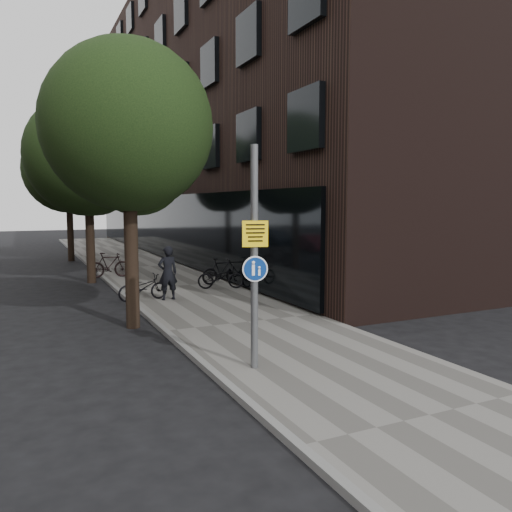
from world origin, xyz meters
TOP-DOWN VIEW (x-y plane):
  - ground at (0.00, 0.00)m, footprint 120.00×120.00m
  - sidewalk at (0.25, 10.00)m, footprint 4.50×60.00m
  - curb_edge at (-2.00, 10.00)m, footprint 0.15×60.00m
  - building_right_dark_brick at (8.50, 22.00)m, footprint 12.00×40.00m
  - street_tree_near at (-2.53, 4.64)m, footprint 4.40×4.40m
  - street_tree_mid at (-2.53, 13.14)m, footprint 5.00×5.00m
  - street_tree_far at (-2.53, 22.14)m, footprint 5.00×5.00m
  - signpost at (-1.21, -0.20)m, footprint 0.49×0.15m
  - pedestrian at (-0.86, 7.34)m, footprint 0.67×0.45m
  - parked_bike_facade_near at (1.55, 8.65)m, footprint 1.84×1.09m
  - parked_bike_facade_far at (2.00, 9.72)m, footprint 1.77×0.67m
  - parked_bike_curb_near at (-1.64, 7.58)m, footprint 1.72×0.78m
  - parked_bike_curb_far at (-1.80, 13.37)m, footprint 1.84×0.57m

SIDE VIEW (x-z plane):
  - ground at x=0.00m, z-range 0.00..0.00m
  - sidewalk at x=0.25m, z-range 0.00..0.12m
  - curb_edge at x=-2.00m, z-range 0.00..0.13m
  - parked_bike_curb_near at x=-1.64m, z-range 0.12..0.99m
  - parked_bike_facade_near at x=1.55m, z-range 0.12..1.03m
  - parked_bike_facade_far at x=2.00m, z-range 0.12..1.16m
  - parked_bike_curb_far at x=-1.80m, z-range 0.12..1.22m
  - pedestrian at x=-0.86m, z-range 0.12..1.93m
  - signpost at x=-1.21m, z-range 0.14..4.43m
  - street_tree_near at x=-2.53m, z-range 1.36..8.86m
  - street_tree_mid at x=-2.53m, z-range 1.21..9.01m
  - street_tree_far at x=-2.53m, z-range 1.21..9.01m
  - building_right_dark_brick at x=8.50m, z-range 0.00..18.00m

